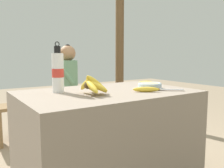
% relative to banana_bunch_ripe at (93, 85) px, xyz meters
% --- Properties ---
extents(market_counter, '(1.19, 0.78, 0.73)m').
position_rel_banana_bunch_ripe_xyz_m(market_counter, '(0.16, 0.08, -0.43)').
color(market_counter, gray).
rests_on(market_counter, ground_plane).
extents(banana_bunch_ripe, '(0.17, 0.27, 0.14)m').
position_rel_banana_bunch_ripe_xyz_m(banana_bunch_ripe, '(0.00, 0.00, 0.00)').
color(banana_bunch_ripe, '#4C381E').
rests_on(banana_bunch_ripe, market_counter).
extents(serving_bowl, '(0.18, 0.18, 0.04)m').
position_rel_banana_bunch_ripe_xyz_m(serving_bowl, '(0.50, 0.01, -0.04)').
color(serving_bowl, silver).
rests_on(serving_bowl, market_counter).
extents(water_bottle, '(0.08, 0.08, 0.34)m').
position_rel_banana_bunch_ripe_xyz_m(water_bottle, '(-0.15, 0.22, 0.08)').
color(water_bottle, white).
rests_on(water_bottle, market_counter).
extents(loose_banana_front, '(0.17, 0.13, 0.04)m').
position_rel_banana_bunch_ripe_xyz_m(loose_banana_front, '(0.36, -0.10, -0.05)').
color(loose_banana_front, gold).
rests_on(loose_banana_front, market_counter).
extents(loose_banana_side, '(0.15, 0.05, 0.04)m').
position_rel_banana_bunch_ripe_xyz_m(loose_banana_side, '(0.62, 0.20, -0.05)').
color(loose_banana_side, gold).
rests_on(loose_banana_side, market_counter).
extents(knife, '(0.19, 0.16, 0.02)m').
position_rel_banana_bunch_ripe_xyz_m(knife, '(0.50, -0.13, -0.05)').
color(knife, '#BCBCC1').
rests_on(knife, market_counter).
extents(wooden_bench, '(1.35, 0.32, 0.42)m').
position_rel_banana_bunch_ripe_xyz_m(wooden_bench, '(0.20, 1.47, -0.44)').
color(wooden_bench, brown).
rests_on(wooden_bench, ground_plane).
extents(seated_vendor, '(0.47, 0.43, 1.11)m').
position_rel_banana_bunch_ripe_xyz_m(seated_vendor, '(0.41, 1.46, -0.15)').
color(seated_vendor, '#232328').
rests_on(seated_vendor, ground_plane).
extents(banana_bunch_green, '(0.16, 0.25, 0.12)m').
position_rel_banana_bunch_ripe_xyz_m(banana_bunch_green, '(-0.14, 1.47, -0.31)').
color(banana_bunch_green, '#4C381E').
rests_on(banana_bunch_green, wooden_bench).
extents(support_post_far, '(0.13, 0.13, 2.41)m').
position_rel_banana_bunch_ripe_xyz_m(support_post_far, '(1.48, 1.78, 0.42)').
color(support_post_far, brown).
rests_on(support_post_far, ground_plane).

